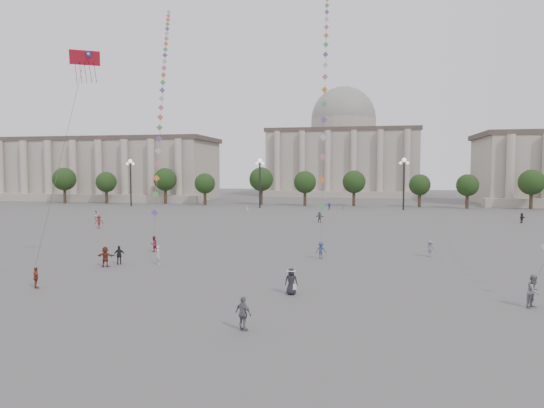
# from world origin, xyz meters

# --- Properties ---
(ground) EXTENTS (360.00, 360.00, 0.00)m
(ground) POSITION_xyz_m (0.00, 0.00, 0.00)
(ground) COLOR #54524F
(ground) RESTS_ON ground
(hall_west) EXTENTS (84.00, 26.22, 17.20)m
(hall_west) POSITION_xyz_m (-75.00, 93.89, 8.43)
(hall_west) COLOR #ACA190
(hall_west) RESTS_ON ground
(hall_central) EXTENTS (48.30, 34.30, 35.50)m
(hall_central) POSITION_xyz_m (0.00, 129.22, 14.23)
(hall_central) COLOR #ACA190
(hall_central) RESTS_ON ground
(tree_row) EXTENTS (137.12, 5.12, 8.00)m
(tree_row) POSITION_xyz_m (0.00, 78.00, 5.39)
(tree_row) COLOR #322619
(tree_row) RESTS_ON ground
(lamp_post_far_west) EXTENTS (2.00, 0.90, 10.65)m
(lamp_post_far_west) POSITION_xyz_m (-45.00, 70.00, 7.35)
(lamp_post_far_west) COLOR #262628
(lamp_post_far_west) RESTS_ON ground
(lamp_post_mid_west) EXTENTS (2.00, 0.90, 10.65)m
(lamp_post_mid_west) POSITION_xyz_m (-15.00, 70.00, 7.35)
(lamp_post_mid_west) COLOR #262628
(lamp_post_mid_west) RESTS_ON ground
(lamp_post_mid_east) EXTENTS (2.00, 0.90, 10.65)m
(lamp_post_mid_east) POSITION_xyz_m (15.00, 70.00, 7.35)
(lamp_post_mid_east) COLOR #262628
(lamp_post_mid_east) RESTS_ON ground
(person_crowd_0) EXTENTS (0.94, 0.61, 1.49)m
(person_crowd_0) POSITION_xyz_m (0.04, 68.00, 0.74)
(person_crowd_0) COLOR #324772
(person_crowd_0) RESTS_ON ground
(person_crowd_1) EXTENTS (1.05, 0.95, 1.77)m
(person_crowd_1) POSITION_xyz_m (-35.32, 39.17, 0.88)
(person_crowd_1) COLOR beige
(person_crowd_1) RESTS_ON ground
(person_crowd_2) EXTENTS (1.31, 1.37, 1.86)m
(person_crowd_2) POSITION_xyz_m (-29.02, 29.30, 0.93)
(person_crowd_2) COLOR maroon
(person_crowd_2) RESTS_ON ground
(person_crowd_4) EXTENTS (0.99, 1.43, 1.49)m
(person_crowd_4) POSITION_xyz_m (2.75, 68.00, 0.74)
(person_crowd_4) COLOR beige
(person_crowd_4) RESTS_ON ground
(person_crowd_6) EXTENTS (1.14, 0.86, 1.56)m
(person_crowd_6) POSITION_xyz_m (13.23, 14.81, 0.78)
(person_crowd_6) COLOR slate
(person_crowd_6) RESTS_ON ground
(person_crowd_9) EXTENTS (1.32, 1.36, 1.55)m
(person_crowd_9) POSITION_xyz_m (30.93, 47.91, 0.78)
(person_crowd_9) COLOR black
(person_crowd_9) RESTS_ON ground
(person_crowd_10) EXTENTS (0.61, 0.71, 1.65)m
(person_crowd_10) POSITION_xyz_m (-13.62, 53.19, 0.82)
(person_crowd_10) COLOR beige
(person_crowd_10) RESTS_ON ground
(person_crowd_12) EXTENTS (1.60, 1.04, 1.65)m
(person_crowd_12) POSITION_xyz_m (0.34, 43.26, 0.82)
(person_crowd_12) COLOR #5B5B60
(person_crowd_12) RESTS_ON ground
(person_crowd_13) EXTENTS (0.69, 0.69, 1.62)m
(person_crowd_13) POSITION_xyz_m (-10.15, 6.67, 0.81)
(person_crowd_13) COLOR silver
(person_crowd_13) RESTS_ON ground
(tourist_0) EXTENTS (0.90, 0.84, 1.48)m
(tourist_0) POSITION_xyz_m (-14.76, -2.93, 0.74)
(tourist_0) COLOR brown
(tourist_0) RESTS_ON ground
(tourist_2) EXTENTS (1.59, 0.53, 1.71)m
(tourist_2) POSITION_xyz_m (-14.02, 4.79, 0.85)
(tourist_2) COLOR maroon
(tourist_2) RESTS_ON ground
(tourist_3) EXTENTS (1.11, 0.87, 1.76)m
(tourist_3) POSITION_xyz_m (1.29, -8.78, 0.88)
(tourist_3) COLOR slate
(tourist_3) RESTS_ON ground
(tourist_4) EXTENTS (1.02, 0.79, 1.62)m
(tourist_4) POSITION_xyz_m (-13.41, 5.99, 0.81)
(tourist_4) COLOR black
(tourist_4) RESTS_ON ground
(kite_flyer_0) EXTENTS (0.85, 0.93, 1.55)m
(kite_flyer_0) POSITION_xyz_m (-13.33, 12.72, 0.77)
(kite_flyer_0) COLOR maroon
(kite_flyer_0) RESTS_ON ground
(kite_flyer_1) EXTENTS (1.15, 0.90, 1.56)m
(kite_flyer_1) POSITION_xyz_m (3.33, 11.87, 0.78)
(kite_flyer_1) COLOR navy
(kite_flyer_1) RESTS_ON ground
(kite_flyer_2) EXTENTS (1.19, 1.19, 1.95)m
(kite_flyer_2) POSITION_xyz_m (16.97, -1.60, 0.97)
(kite_flyer_2) COLOR slate
(kite_flyer_2) RESTS_ON ground
(hat_person) EXTENTS (0.86, 0.60, 1.73)m
(hat_person) POSITION_xyz_m (2.58, -1.28, 0.90)
(hat_person) COLOR black
(hat_person) RESTS_ON ground
(dragon_kite) EXTENTS (2.17, 3.39, 15.96)m
(dragon_kite) POSITION_xyz_m (-13.90, 2.25, 15.80)
(dragon_kite) COLOR #B31324
(dragon_kite) RESTS_ON ground
(kite_train_west) EXTENTS (14.17, 36.90, 53.38)m
(kite_train_west) POSITION_xyz_m (-20.58, 32.52, 20.75)
(kite_train_west) COLOR #3F3F3F
(kite_train_west) RESTS_ON ground
(kite_train_mid) EXTENTS (4.40, 53.86, 73.76)m
(kite_train_mid) POSITION_xyz_m (1.36, 40.81, 28.16)
(kite_train_mid) COLOR #3F3F3F
(kite_train_mid) RESTS_ON ground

